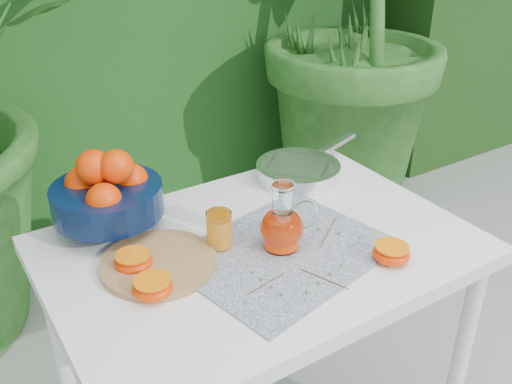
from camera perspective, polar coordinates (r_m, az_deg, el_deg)
potted_plant_right at (r=2.84m, az=8.10°, el=17.19°), size 2.42×2.42×1.95m
white_table at (r=1.42m, az=0.44°, el=-7.85°), size 1.00×0.70×0.75m
placemat at (r=1.34m, az=2.76°, el=-6.02°), size 0.54×0.46×0.00m
cutting_board at (r=1.31m, az=-9.69°, el=-7.03°), size 0.27×0.27×0.02m
fruit_bowl at (r=1.44m, az=-14.67°, el=-0.07°), size 0.36×0.36×0.21m
juice_pitcher at (r=1.33m, az=2.68°, el=-3.39°), size 0.16×0.13×0.17m
juice_tumbler at (r=1.34m, az=-3.70°, el=-3.82°), size 0.07×0.07×0.09m
saute_pan at (r=1.68m, az=4.32°, el=2.22°), size 0.45×0.31×0.05m
orange_halves at (r=1.26m, az=-2.76°, el=-7.49°), size 0.61×0.39×0.04m
thyme_sprigs at (r=1.31m, az=5.30°, el=-6.93°), size 0.36×0.27×0.01m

